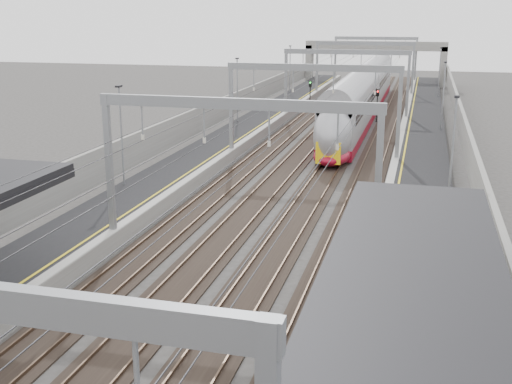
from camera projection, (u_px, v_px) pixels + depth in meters
The scene contains 11 objects.
platform_left at pixel (222, 146), 53.26m from camera, with size 4.00×120.00×1.00m, color black.
platform_right at pixel (420, 157), 49.36m from camera, with size 4.00×120.00×1.00m, color black.
tracks at pixel (318, 157), 51.44m from camera, with size 11.40×140.00×0.20m.
overhead_line at pixel (332, 73), 55.96m from camera, with size 13.00×140.00×6.60m.
overbridge at pixel (375, 52), 101.26m from camera, with size 22.00×2.20×6.90m.
wall_left at pixel (186, 131), 53.75m from camera, with size 0.30×120.00×3.20m, color slate.
wall_right at pixel (465, 145), 48.29m from camera, with size 0.30×120.00×3.20m, color slate.
train at pixel (362, 99), 69.06m from camera, with size 2.90×52.79×4.57m.
signal_green at pixel (310, 90), 76.06m from camera, with size 0.32×0.32×3.48m.
signal_red_near at pixel (377, 99), 67.54m from camera, with size 0.32×0.32×3.48m.
signal_red_far at pixel (401, 93), 73.15m from camera, with size 0.32×0.32×3.48m.
Camera 1 is at (7.95, -4.91, 11.18)m, focal length 45.00 mm.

